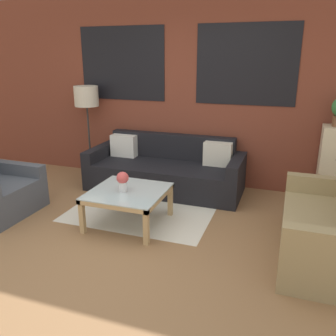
# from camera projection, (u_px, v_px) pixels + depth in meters

# --- Properties ---
(ground_plane) EXTENTS (16.00, 16.00, 0.00)m
(ground_plane) POSITION_uv_depth(u_px,v_px,m) (108.00, 255.00, 3.60)
(ground_plane) COLOR #8E6642
(wall_back_brick) EXTENTS (8.40, 0.09, 2.80)m
(wall_back_brick) POSITION_uv_depth(u_px,v_px,m) (181.00, 91.00, 5.37)
(wall_back_brick) COLOR brown
(wall_back_brick) RESTS_ON ground_plane
(rug) EXTENTS (1.81, 1.61, 0.00)m
(rug) POSITION_uv_depth(u_px,v_px,m) (147.00, 206.00, 4.76)
(rug) COLOR silver
(rug) RESTS_ON ground_plane
(couch_dark) EXTENTS (2.27, 0.88, 0.78)m
(couch_dark) POSITION_uv_depth(u_px,v_px,m) (165.00, 171.00, 5.30)
(couch_dark) COLOR black
(couch_dark) RESTS_ON ground_plane
(settee_vintage) EXTENTS (0.80, 1.52, 0.92)m
(settee_vintage) POSITION_uv_depth(u_px,v_px,m) (331.00, 230.00, 3.45)
(settee_vintage) COLOR #99845B
(settee_vintage) RESTS_ON ground_plane
(coffee_table) EXTENTS (0.85, 0.85, 0.42)m
(coffee_table) POSITION_uv_depth(u_px,v_px,m) (128.00, 196.00, 4.16)
(coffee_table) COLOR silver
(coffee_table) RESTS_ON ground_plane
(floor_lamp) EXTENTS (0.38, 0.38, 1.47)m
(floor_lamp) POSITION_uv_depth(u_px,v_px,m) (87.00, 100.00, 5.58)
(floor_lamp) COLOR #2D2D2D
(floor_lamp) RESTS_ON ground_plane
(drawer_cabinet) EXTENTS (0.39, 0.36, 1.06)m
(drawer_cabinet) POSITION_uv_depth(u_px,v_px,m) (334.00, 166.00, 4.71)
(drawer_cabinet) COLOR beige
(drawer_cabinet) RESTS_ON ground_plane
(flower_vase) EXTENTS (0.14, 0.14, 0.24)m
(flower_vase) POSITION_uv_depth(u_px,v_px,m) (123.00, 180.00, 4.06)
(flower_vase) COLOR silver
(flower_vase) RESTS_ON coffee_table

